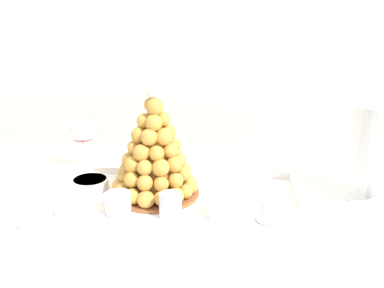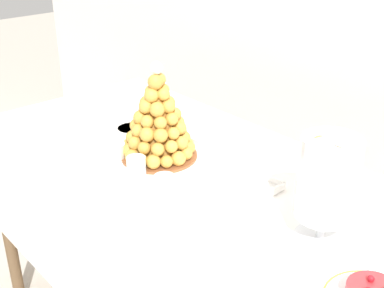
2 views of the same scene
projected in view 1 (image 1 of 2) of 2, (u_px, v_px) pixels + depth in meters
name	position (u px, v px, depth m)	size (l,w,h in m)	color
buffet_table	(215.00, 228.00, 1.23)	(1.64, 0.79, 0.76)	brown
serving_tray	(172.00, 201.00, 1.17)	(0.64, 0.35, 0.02)	white
croquembouche	(154.00, 154.00, 1.16)	(0.23, 0.23, 0.29)	brown
dessert_cup_left	(64.00, 203.00, 1.09)	(0.05, 0.05, 0.05)	silver
dessert_cup_mid_left	(118.00, 203.00, 1.10)	(0.06, 0.06, 0.05)	silver
dessert_cup_centre	(170.00, 206.00, 1.07)	(0.05, 0.05, 0.06)	silver
dessert_cup_mid_right	(220.00, 209.00, 1.07)	(0.06, 0.06, 0.05)	silver
dessert_cup_right	(270.00, 209.00, 1.06)	(0.06, 0.06, 0.06)	silver
creme_brulee_ramekin	(90.00, 183.00, 1.23)	(0.10, 0.10, 0.03)	white
macaron_goblet	(377.00, 143.00, 1.14)	(0.13, 0.13, 0.27)	white
wine_glass	(82.00, 132.00, 1.35)	(0.07, 0.07, 0.16)	silver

